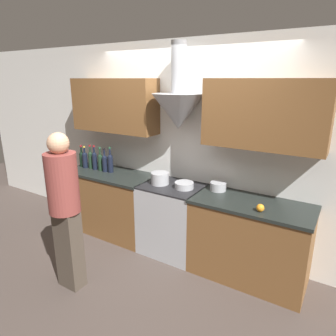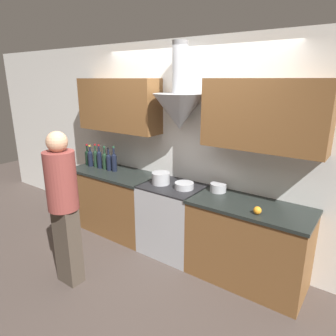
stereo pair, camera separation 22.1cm
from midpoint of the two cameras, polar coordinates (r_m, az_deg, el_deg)
ground_plane at (r=3.80m, az=-0.61°, el=-17.70°), size 12.00×12.00×0.00m
wall_back at (r=3.72m, az=4.90°, el=6.34°), size 8.40×0.62×2.60m
counter_left at (r=4.41m, az=-8.54°, el=-6.19°), size 1.31×0.62×0.89m
counter_right at (r=3.46m, az=16.76°, el=-13.54°), size 1.26×0.62×0.89m
stove_range at (r=3.83m, az=2.58°, el=-9.64°), size 0.73×0.60×0.89m
wine_bottle_0 at (r=4.63m, az=-13.77°, el=2.10°), size 0.07×0.07×0.32m
wine_bottle_1 at (r=4.55m, az=-13.24°, el=1.93°), size 0.08×0.08×0.32m
wine_bottle_2 at (r=4.49m, az=-12.26°, el=1.93°), size 0.07×0.07×0.35m
wine_bottle_3 at (r=4.42m, az=-11.56°, el=1.76°), size 0.07×0.07×0.35m
wine_bottle_4 at (r=4.36m, az=-10.54°, el=1.50°), size 0.07×0.07×0.34m
wine_bottle_5 at (r=4.28m, az=-9.77°, el=1.26°), size 0.07×0.07×0.33m
wine_bottle_6 at (r=4.23m, az=-8.76°, el=1.26°), size 0.07×0.07×0.36m
stock_pot at (r=3.70m, az=0.32°, el=-1.96°), size 0.22×0.22×0.14m
mixing_bowl at (r=3.56m, az=4.88°, el=-3.38°), size 0.23×0.23×0.07m
orange_fruit at (r=3.05m, az=18.68°, el=-7.68°), size 0.08×0.08×0.08m
saucepan at (r=3.52m, az=11.31°, el=-3.68°), size 0.19×0.19×0.10m
person_foreground_left at (r=3.22m, az=-17.45°, el=-6.33°), size 0.31×0.31×1.67m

